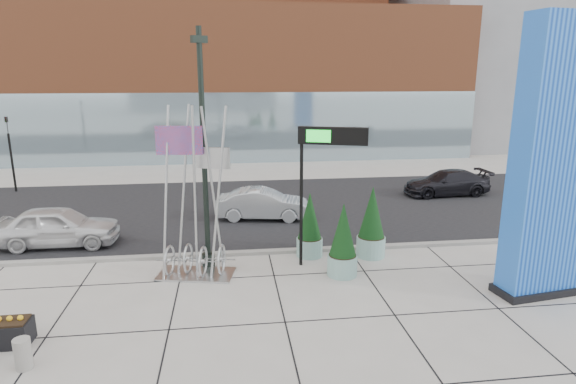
{
  "coord_description": "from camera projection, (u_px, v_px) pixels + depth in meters",
  "views": [
    {
      "loc": [
        -0.37,
        -12.37,
        6.42
      ],
      "look_at": [
        1.46,
        2.0,
        2.78
      ],
      "focal_mm": 30.0,
      "sensor_mm": 36.0,
      "label": 1
    }
  ],
  "objects": [
    {
      "name": "ground",
      "position": [
        246.0,
        307.0,
        13.51
      ],
      "size": [
        160.0,
        160.0,
        0.0
      ],
      "primitive_type": "plane",
      "color": "#9E9991",
      "rests_on": "ground"
    },
    {
      "name": "street_asphalt",
      "position": [
        237.0,
        209.0,
        23.13
      ],
      "size": [
        80.0,
        12.0,
        0.02
      ],
      "primitive_type": "cube",
      "color": "black",
      "rests_on": "ground"
    },
    {
      "name": "curb_edge",
      "position": [
        241.0,
        253.0,
        17.35
      ],
      "size": [
        80.0,
        0.3,
        0.12
      ],
      "primitive_type": "cube",
      "color": "gray",
      "rests_on": "ground"
    },
    {
      "name": "tower_podium",
      "position": [
        243.0,
        83.0,
        38.27
      ],
      "size": [
        34.0,
        10.0,
        11.0
      ],
      "primitive_type": "cube",
      "color": "#A3532F",
      "rests_on": "ground"
    },
    {
      "name": "tower_glass_front",
      "position": [
        246.0,
        128.0,
        34.38
      ],
      "size": [
        34.0,
        0.6,
        5.0
      ],
      "primitive_type": "cube",
      "color": "#8CA5B2",
      "rests_on": "ground"
    },
    {
      "name": "building_grey_parking",
      "position": [
        506.0,
        43.0,
        45.28
      ],
      "size": [
        20.0,
        18.0,
        18.0
      ],
      "primitive_type": "cube",
      "color": "slate",
      "rests_on": "ground"
    },
    {
      "name": "blue_pylon",
      "position": [
        551.0,
        167.0,
        13.44
      ],
      "size": [
        2.52,
        1.4,
        7.95
      ],
      "rotation": [
        0.0,
        0.0,
        0.15
      ],
      "color": "#0B38AC",
      "rests_on": "ground"
    },
    {
      "name": "lamp_post",
      "position": [
        205.0,
        175.0,
        15.49
      ],
      "size": [
        0.53,
        0.43,
        7.75
      ],
      "rotation": [
        0.0,
        0.0,
        0.42
      ],
      "color": "black",
      "rests_on": "ground"
    },
    {
      "name": "public_art_sculpture",
      "position": [
        195.0,
        233.0,
        15.27
      ],
      "size": [
        2.61,
        1.68,
        5.49
      ],
      "rotation": [
        0.0,
        0.0,
        -0.21
      ],
      "color": "#B8BBBD",
      "rests_on": "ground"
    },
    {
      "name": "concrete_bollard",
      "position": [
        23.0,
        354.0,
        10.63
      ],
      "size": [
        0.37,
        0.37,
        0.72
      ],
      "primitive_type": "cylinder",
      "color": "gray",
      "rests_on": "ground"
    },
    {
      "name": "overhead_street_sign",
      "position": [
        326.0,
        147.0,
        15.56
      ],
      "size": [
        2.17,
        0.89,
        4.72
      ],
      "rotation": [
        0.0,
        0.0,
        -0.32
      ],
      "color": "black",
      "rests_on": "ground"
    },
    {
      "name": "round_planter_east",
      "position": [
        372.0,
        224.0,
        16.95
      ],
      "size": [
        1.02,
        1.02,
        2.56
      ],
      "color": "#85B3AA",
      "rests_on": "ground"
    },
    {
      "name": "round_planter_mid",
      "position": [
        343.0,
        242.0,
        15.36
      ],
      "size": [
        0.97,
        0.97,
        2.42
      ],
      "color": "#85B3AA",
      "rests_on": "ground"
    },
    {
      "name": "round_planter_west",
      "position": [
        310.0,
        226.0,
        17.0
      ],
      "size": [
        0.93,
        0.93,
        2.33
      ],
      "color": "#85B3AA",
      "rests_on": "ground"
    },
    {
      "name": "box_planter_south",
      "position": [
        1.0,
        332.0,
        11.55
      ],
      "size": [
        1.37,
        0.69,
        0.75
      ],
      "rotation": [
        0.0,
        0.0,
        0.01
      ],
      "color": "black",
      "rests_on": "ground"
    },
    {
      "name": "car_white_west",
      "position": [
        58.0,
        227.0,
        18.08
      ],
      "size": [
        4.43,
        1.83,
        1.5
      ],
      "primitive_type": "imported",
      "rotation": [
        0.0,
        0.0,
        1.56
      ],
      "color": "silver",
      "rests_on": "ground"
    },
    {
      "name": "car_silver_mid",
      "position": [
        263.0,
        204.0,
        21.41
      ],
      "size": [
        4.27,
        2.04,
        1.35
      ],
      "primitive_type": "imported",
      "rotation": [
        0.0,
        0.0,
        1.42
      ],
      "color": "#B5B9BD",
      "rests_on": "ground"
    },
    {
      "name": "car_dark_east",
      "position": [
        446.0,
        183.0,
        25.6
      ],
      "size": [
        4.61,
        2.03,
        1.32
      ],
      "primitive_type": "imported",
      "rotation": [
        0.0,
        0.0,
        -1.53
      ],
      "color": "black",
      "rests_on": "ground"
    },
    {
      "name": "traffic_signal",
      "position": [
        10.0,
        150.0,
        25.92
      ],
      "size": [
        0.15,
        0.18,
        4.1
      ],
      "color": "black",
      "rests_on": "ground"
    }
  ]
}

